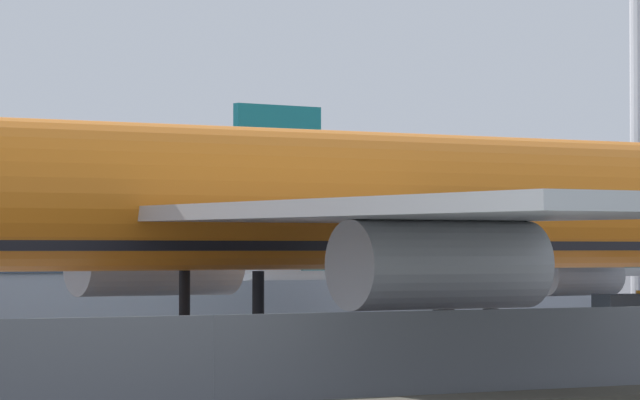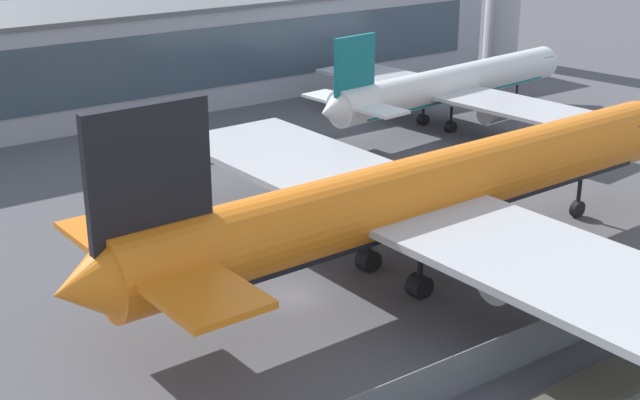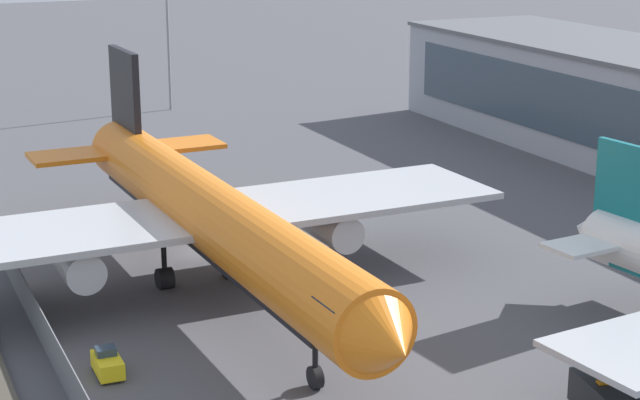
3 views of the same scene
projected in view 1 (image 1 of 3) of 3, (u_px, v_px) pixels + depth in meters
ground_plane at (12, 379)px, 67.28m from camera, size 500.00×500.00×0.00m
perimeter_fence at (213, 364)px, 53.49m from camera, size 280.00×0.10×2.79m
cargo_jet_orange at (284, 205)px, 70.68m from camera, size 58.18×49.88×16.60m
passenger_jet_white_teal at (492, 246)px, 111.22m from camera, size 41.95×36.11×12.60m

